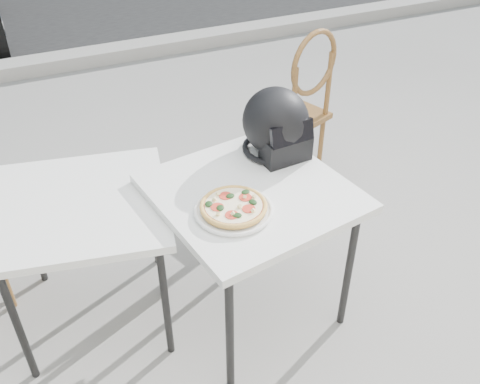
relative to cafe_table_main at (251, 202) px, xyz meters
name	(u,v)px	position (x,y,z in m)	size (l,w,h in m)	color
ground	(286,240)	(0.40, 0.36, -0.66)	(80.00, 80.00, 0.00)	gray
curb	(142,49)	(0.40, 3.36, -0.60)	(30.00, 0.25, 0.12)	gray
cafe_table_main	(251,202)	(0.00, 0.00, 0.00)	(0.88, 0.88, 0.73)	white
plate	(234,210)	(-0.13, -0.11, 0.07)	(0.33, 0.33, 0.02)	white
pizza	(234,206)	(-0.13, -0.11, 0.10)	(0.31, 0.31, 0.03)	#E4AE53
helmet	(277,126)	(0.23, 0.22, 0.20)	(0.32, 0.33, 0.31)	black
cafe_chair_main	(298,100)	(0.73, 0.89, -0.09)	(0.51, 0.51, 1.03)	brown
cafe_table_side	(81,213)	(-0.67, 0.26, -0.04)	(0.85, 0.85, 0.68)	white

